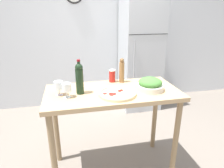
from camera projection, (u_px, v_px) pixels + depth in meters
name	position (u px, v px, depth m)	size (l,w,h in m)	color
ground_plane	(113.00, 167.00, 2.32)	(14.00, 14.00, 0.00)	slate
wall_back	(90.00, 35.00, 3.61)	(6.40, 0.08, 2.60)	silver
refrigerator	(140.00, 56.00, 3.56)	(0.66, 0.67, 1.90)	#B7BCC1
prep_counter	(113.00, 103.00, 2.04)	(1.33, 0.64, 0.96)	tan
wine_bottle	(79.00, 78.00, 1.88)	(0.07, 0.07, 0.33)	black
wine_glass_near	(66.00, 88.00, 1.81)	(0.08, 0.08, 0.14)	silver
wine_glass_far	(59.00, 86.00, 1.86)	(0.08, 0.08, 0.14)	silver
pepper_mill	(122.00, 71.00, 2.19)	(0.06, 0.06, 0.27)	olive
salad_bowl	(150.00, 84.00, 2.00)	(0.28, 0.28, 0.13)	silver
homemade_pizza	(117.00, 93.00, 1.89)	(0.36, 0.36, 0.03)	beige
salt_canister	(112.00, 76.00, 2.22)	(0.07, 0.07, 0.14)	#B2231E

